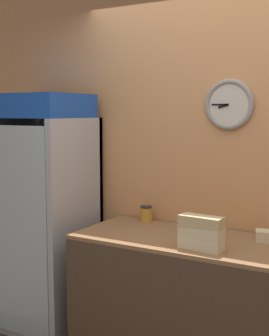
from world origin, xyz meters
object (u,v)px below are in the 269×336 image
(sandwich_stack_top, at_px, (201,222))
(beverage_cooler, at_px, (48,202))
(sandwich_stack_middle, at_px, (201,233))
(condiment_jar, at_px, (146,214))
(sandwich_stack_bottom, at_px, (201,244))

(sandwich_stack_top, bearing_deg, beverage_cooler, 169.55)
(sandwich_stack_middle, distance_m, condiment_jar, 0.78)
(sandwich_stack_middle, bearing_deg, sandwich_stack_bottom, 180.00)
(sandwich_stack_bottom, relative_size, sandwich_stack_top, 1.01)
(sandwich_stack_bottom, height_order, sandwich_stack_middle, sandwich_stack_middle)
(sandwich_stack_top, height_order, condiment_jar, sandwich_stack_top)
(beverage_cooler, height_order, condiment_jar, beverage_cooler)
(beverage_cooler, bearing_deg, sandwich_stack_bottom, -10.45)
(beverage_cooler, relative_size, sandwich_stack_top, 6.79)
(sandwich_stack_bottom, relative_size, sandwich_stack_middle, 1.00)
(beverage_cooler, xyz_separation_m, sandwich_stack_top, (1.41, -0.26, 0.06))
(beverage_cooler, relative_size, condiment_jar, 15.70)
(beverage_cooler, xyz_separation_m, sandwich_stack_middle, (1.41, -0.26, -0.01))
(beverage_cooler, relative_size, sandwich_stack_middle, 6.72)
(sandwich_stack_top, distance_m, condiment_jar, 0.79)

